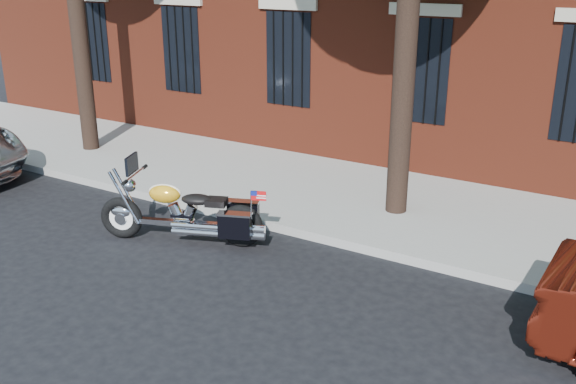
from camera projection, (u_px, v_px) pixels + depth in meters
The scene contains 4 objects.
ground at pixel (282, 277), 9.02m from camera, with size 120.00×120.00×0.00m, color black.
curb at pixel (328, 238), 10.10m from camera, with size 40.00×0.16×0.15m, color gray.
sidewalk at pixel (377, 203), 11.61m from camera, with size 40.00×3.60×0.15m, color gray.
motorcycle at pixel (189, 215), 9.96m from camera, with size 2.71×1.40×1.40m.
Camera 1 is at (4.30, -6.84, 4.18)m, focal length 40.00 mm.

